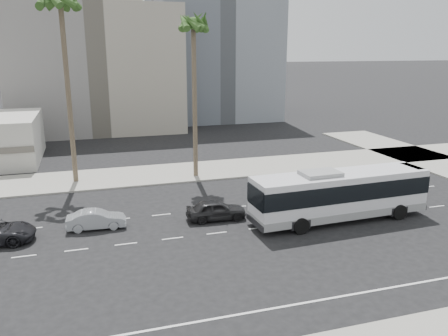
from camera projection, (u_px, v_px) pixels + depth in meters
name	position (u px, v px, depth m)	size (l,w,h in m)	color
ground	(298.00, 223.00, 31.95)	(700.00, 700.00, 0.00)	black
sidewalk_north	(231.00, 168.00, 46.26)	(120.00, 7.00, 0.15)	gray
midrise_beige_west	(96.00, 69.00, 67.83)	(24.00, 18.00, 18.00)	gray
midrise_gray_center	(211.00, 42.00, 78.89)	(20.00, 20.00, 26.00)	slate
highrise_right	(190.00, 5.00, 248.10)	(26.00, 26.00, 70.00)	#565A63
highrise_far	(218.00, 18.00, 284.16)	(22.00, 22.00, 60.00)	#565A63
city_bus	(340.00, 194.00, 32.17)	(13.21, 3.42, 3.77)	silver
car_a	(216.00, 210.00, 32.52)	(4.31, 1.73, 1.47)	black
car_b	(96.00, 219.00, 30.92)	(3.97, 1.39, 1.31)	#969AA0
palm_near	(193.00, 27.00, 39.89)	(4.53, 4.53, 15.29)	brown
palm_mid	(60.00, 5.00, 37.62)	(5.60, 5.60, 17.27)	brown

